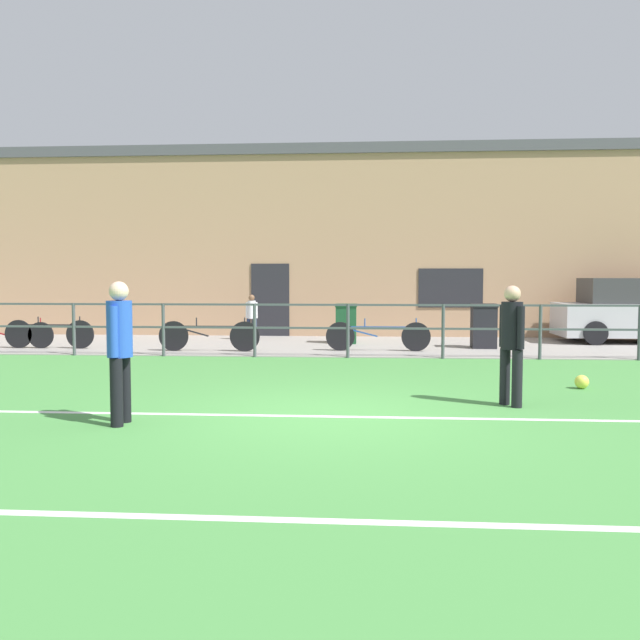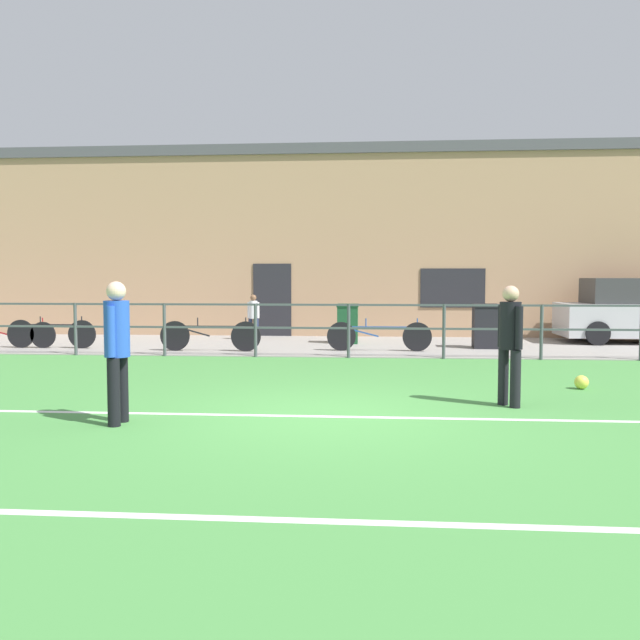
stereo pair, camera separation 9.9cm
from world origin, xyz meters
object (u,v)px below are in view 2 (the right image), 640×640
object	(u,v)px
trash_bin_1	(485,326)
bicycle_parked_1	(8,334)
spectator_child	(253,314)
trash_bin_0	(348,323)
bicycle_parked_0	(51,333)
soccer_ball_match	(581,382)
player_striker	(117,343)
bicycle_parked_2	(210,336)
bicycle_parked_3	(379,336)
player_goalkeeper	(510,338)

from	to	relation	value
trash_bin_1	bicycle_parked_1	bearing A→B (deg)	-175.83
spectator_child	trash_bin_0	world-z (taller)	spectator_child
trash_bin_0	bicycle_parked_0	bearing A→B (deg)	-166.13
spectator_child	bicycle_parked_1	size ratio (longest dim) A/B	0.52
soccer_ball_match	player_striker	bearing A→B (deg)	-154.14
bicycle_parked_2	bicycle_parked_3	distance (m)	3.87
player_striker	bicycle_parked_1	bearing A→B (deg)	37.35
player_goalkeeper	bicycle_parked_0	xyz separation A→B (m)	(-9.50, 6.42, -0.54)
spectator_child	bicycle_parked_0	xyz separation A→B (m)	(-4.45, -2.45, -0.34)
player_goalkeeper	player_striker	xyz separation A→B (m)	(-4.77, -1.49, 0.03)
player_striker	bicycle_parked_2	size ratio (longest dim) A/B	0.71
player_goalkeeper	bicycle_parked_0	world-z (taller)	player_goalkeeper
player_striker	bicycle_parked_0	bearing A→B (deg)	31.98
trash_bin_0	trash_bin_1	size ratio (longest dim) A/B	0.96
bicycle_parked_2	bicycle_parked_1	bearing A→B (deg)	176.17
player_goalkeeper	bicycle_parked_2	xyz separation A→B (m)	(-5.56, 6.08, -0.53)
player_goalkeeper	bicycle_parked_2	bearing A→B (deg)	12.75
bicycle_parked_2	trash_bin_0	world-z (taller)	trash_bin_0
bicycle_parked_1	bicycle_parked_2	bearing A→B (deg)	-3.83
spectator_child	bicycle_parked_0	bearing A→B (deg)	39.82
player_striker	trash_bin_0	world-z (taller)	player_striker
bicycle_parked_0	bicycle_parked_1	distance (m)	1.07
bicycle_parked_3	spectator_child	bearing A→B (deg)	143.90
soccer_ball_match	spectator_child	size ratio (longest dim) A/B	0.17
player_striker	bicycle_parked_1	distance (m)	9.82
bicycle_parked_0	trash_bin_1	bearing A→B (deg)	4.59
player_goalkeeper	bicycle_parked_3	distance (m)	6.66
spectator_child	bicycle_parked_0	world-z (taller)	spectator_child
soccer_ball_match	trash_bin_1	distance (m)	5.80
player_goalkeeper	player_striker	size ratio (longest dim) A/B	0.96
bicycle_parked_2	bicycle_parked_3	bearing A→B (deg)	4.97
bicycle_parked_3	bicycle_parked_0	bearing A→B (deg)	180.00
soccer_ball_match	trash_bin_0	world-z (taller)	trash_bin_0
player_goalkeeper	trash_bin_1	bearing A→B (deg)	-36.20
player_striker	bicycle_parked_1	xyz separation A→B (m)	(-5.80, 7.90, -0.60)
bicycle_parked_1	soccer_ball_match	bearing A→B (deg)	-22.40
trash_bin_0	soccer_ball_match	bearing A→B (deg)	-59.84
soccer_ball_match	bicycle_parked_3	distance (m)	5.81
bicycle_parked_3	player_striker	bearing A→B (deg)	-111.21
player_striker	bicycle_parked_0	size ratio (longest dim) A/B	0.76
player_striker	trash_bin_0	distance (m)	9.91
soccer_ball_match	spectator_child	distance (m)	9.80
soccer_ball_match	bicycle_parked_3	world-z (taller)	bicycle_parked_3
spectator_child	trash_bin_1	xyz separation A→B (m)	(5.88, -1.62, -0.16)
player_goalkeeper	soccer_ball_match	world-z (taller)	player_goalkeeper
soccer_ball_match	bicycle_parked_0	distance (m)	11.94
soccer_ball_match	bicycle_parked_2	bearing A→B (deg)	146.51
bicycle_parked_3	trash_bin_0	distance (m)	1.91
bicycle_parked_2	soccer_ball_match	bearing A→B (deg)	-33.49
bicycle_parked_0	trash_bin_0	distance (m)	7.22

